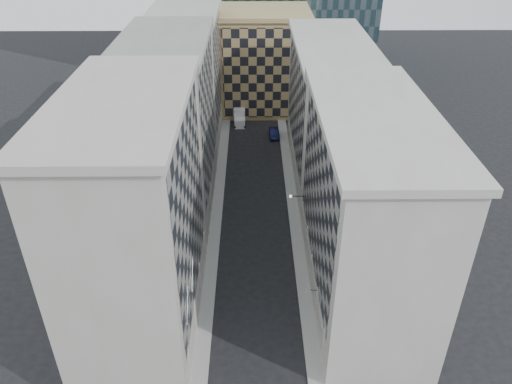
{
  "coord_description": "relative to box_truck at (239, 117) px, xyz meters",
  "views": [
    {
      "loc": [
        -0.42,
        -26.65,
        38.02
      ],
      "look_at": [
        -0.04,
        14.29,
        12.81
      ],
      "focal_mm": 35.0,
      "sensor_mm": 36.0,
      "label": 1
    }
  ],
  "objects": [
    {
      "name": "bldg_left_c",
      "position": [
        -8.18,
        -4.73,
        9.63
      ],
      "size": [
        10.8,
        22.8,
        21.7
      ],
      "color": "#A7A096",
      "rests_on": "ground"
    },
    {
      "name": "bldg_right_a",
      "position": [
        13.58,
        -44.73,
        9.13
      ],
      "size": [
        10.8,
        26.8,
        20.7
      ],
      "color": "#ACA89D",
      "rests_on": "ground"
    },
    {
      "name": "bldg_right_b",
      "position": [
        13.6,
        -17.73,
        8.65
      ],
      "size": [
        10.8,
        28.8,
        19.7
      ],
      "color": "#ACA89D",
      "rests_on": "ground"
    },
    {
      "name": "sidewalk_east",
      "position": [
        7.95,
        -29.73,
        -1.12
      ],
      "size": [
        1.5,
        100.0,
        0.15
      ],
      "primitive_type": "cube",
      "color": "gray",
      "rests_on": "ground"
    },
    {
      "name": "sidewalk_west",
      "position": [
        -2.55,
        -29.73,
        -1.12
      ],
      "size": [
        1.5,
        100.0,
        0.15
      ],
      "primitive_type": "cube",
      "color": "gray",
      "rests_on": "ground"
    },
    {
      "name": "bracket_lamp",
      "position": [
        7.08,
        -35.73,
        5.01
      ],
      "size": [
        1.98,
        0.36,
        0.36
      ],
      "color": "black",
      "rests_on": "ground"
    },
    {
      "name": "box_truck",
      "position": [
        0.0,
        0.0,
        0.0
      ],
      "size": [
        2.23,
        5.07,
        2.74
      ],
      "rotation": [
        0.0,
        0.0,
        0.04
      ],
      "color": "white",
      "rests_on": "ground"
    },
    {
      "name": "dark_car",
      "position": [
        6.2,
        -6.01,
        -0.48
      ],
      "size": [
        1.65,
        4.4,
        1.43
      ],
      "primitive_type": "imported",
      "rotation": [
        0.0,
        0.0,
        0.03
      ],
      "color": "#0F1237",
      "rests_on": "ground"
    },
    {
      "name": "bldg_left_a",
      "position": [
        -8.18,
        -48.73,
        10.63
      ],
      "size": [
        10.8,
        22.8,
        23.7
      ],
      "color": "#A7A096",
      "rests_on": "ground"
    },
    {
      "name": "bldg_left_b",
      "position": [
        -8.18,
        -26.73,
        10.13
      ],
      "size": [
        10.8,
        22.8,
        22.7
      ],
      "color": "gray",
      "rests_on": "ground"
    },
    {
      "name": "shop_sign",
      "position": [
        7.68,
        -49.84,
        2.65
      ],
      "size": [
        1.13,
        0.64,
        0.71
      ],
      "rotation": [
        0.0,
        0.0,
        -0.11
      ],
      "color": "black",
      "rests_on": "ground"
    },
    {
      "name": "flagpoles_left",
      "position": [
        -3.2,
        -53.73,
        6.81
      ],
      "size": [
        0.1,
        6.33,
        2.33
      ],
      "color": "gray",
      "rests_on": "ground"
    },
    {
      "name": "tan_block",
      "position": [
        4.7,
        8.16,
        8.24
      ],
      "size": [
        16.8,
        14.8,
        18.8
      ],
      "color": "tan",
      "rests_on": "ground"
    }
  ]
}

